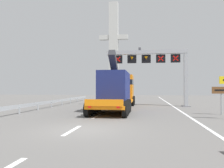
{
  "coord_description": "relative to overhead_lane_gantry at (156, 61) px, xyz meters",
  "views": [
    {
      "loc": [
        3.03,
        -10.91,
        2.08
      ],
      "look_at": [
        -0.43,
        12.57,
        2.52
      ],
      "focal_mm": 35.96,
      "sensor_mm": 36.0,
      "label": 1
    }
  ],
  "objects": [
    {
      "name": "guardrail_left",
      "position": [
        -11.33,
        -3.35,
        -4.64
      ],
      "size": [
        0.13,
        28.13,
        0.76
      ],
      "color": "#999EA3",
      "rests_on": "ground"
    },
    {
      "name": "tourist_info_sign_brown",
      "position": [
        4.58,
        -7.91,
        -3.55
      ],
      "size": [
        1.42,
        0.15,
        2.18
      ],
      "color": "#9EA0A5",
      "rests_on": "ground"
    },
    {
      "name": "heavy_haul_truck_orange",
      "position": [
        -4.02,
        -3.3,
        -3.21
      ],
      "size": [
        3.03,
        14.07,
        5.3
      ],
      "color": "orange",
      "rests_on": "ground"
    },
    {
      "name": "ground",
      "position": [
        -4.32,
        -15.42,
        -5.2
      ],
      "size": [
        112.0,
        112.0,
        0.0
      ],
      "primitive_type": "plane",
      "color": "slate"
    },
    {
      "name": "edge_line_right",
      "position": [
        1.88,
        -3.42,
        -5.2
      ],
      "size": [
        0.2,
        63.0,
        0.01
      ],
      "primitive_type": "cube",
      "color": "silver",
      "rests_on": "ground"
    },
    {
      "name": "bridge_pylon_distant",
      "position": [
        -11.02,
        43.26,
        9.73
      ],
      "size": [
        9.0,
        2.0,
        29.09
      ],
      "color": "#B7B7B2",
      "rests_on": "ground"
    },
    {
      "name": "overhead_lane_gantry",
      "position": [
        0.0,
        0.0,
        0.0
      ],
      "size": [
        9.55,
        0.9,
        6.82
      ],
      "color": "#9EA0A5",
      "rests_on": "ground"
    },
    {
      "name": "lane_markings",
      "position": [
        -4.82,
        1.3,
        -5.2
      ],
      "size": [
        0.2,
        48.02,
        0.01
      ],
      "color": "silver",
      "rests_on": "ground"
    }
  ]
}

